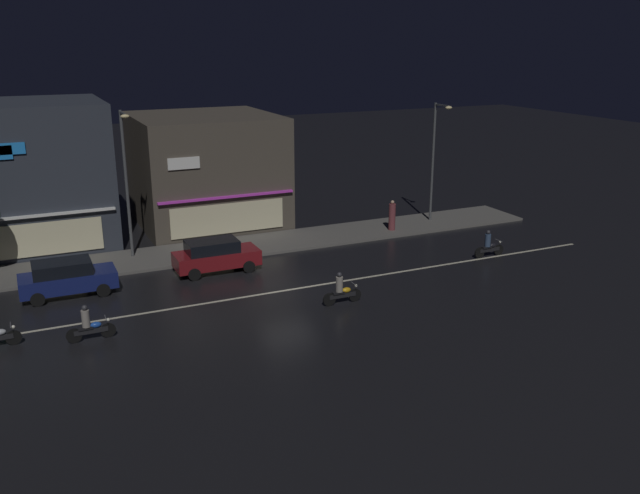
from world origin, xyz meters
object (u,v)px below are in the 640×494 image
at_px(motorcycle_trailing_far, 489,246).
at_px(pedestrian_on_sidewalk, 392,216).
at_px(streetlamp_east, 435,153).
at_px(parked_car_near_kerb, 67,277).
at_px(motorcycle_following, 89,326).
at_px(streetlamp_mid, 126,174).
at_px(motorcycle_lead, 341,291).
at_px(parked_car_trailing, 215,255).
at_px(traffic_cone, 88,283).

bearing_deg(motorcycle_trailing_far, pedestrian_on_sidewalk, 116.88).
xyz_separation_m(streetlamp_east, pedestrian_on_sidewalk, (-3.49, -0.82, -3.54)).
height_order(parked_car_near_kerb, motorcycle_following, parked_car_near_kerb).
distance_m(streetlamp_mid, pedestrian_on_sidewalk, 15.96).
bearing_deg(streetlamp_mid, motorcycle_lead, -54.61).
height_order(streetlamp_east, motorcycle_following, streetlamp_east).
bearing_deg(streetlamp_mid, pedestrian_on_sidewalk, -4.43).
bearing_deg(motorcycle_trailing_far, motorcycle_lead, -157.90).
xyz_separation_m(streetlamp_mid, motorcycle_following, (-3.37, -9.70, -4.08)).
bearing_deg(parked_car_trailing, motorcycle_trailing_far, 164.65).
distance_m(parked_car_trailing, motorcycle_lead, 7.72).
bearing_deg(streetlamp_mid, streetlamp_east, -1.13).
relative_size(parked_car_trailing, traffic_cone, 7.82).
bearing_deg(motorcycle_lead, motorcycle_trailing_far, -157.97).
height_order(streetlamp_mid, parked_car_trailing, streetlamp_mid).
relative_size(parked_car_near_kerb, traffic_cone, 7.82).
relative_size(parked_car_trailing, motorcycle_lead, 2.26).
height_order(motorcycle_following, traffic_cone, motorcycle_following).
bearing_deg(streetlamp_east, motorcycle_trailing_far, -99.24).
xyz_separation_m(streetlamp_east, motorcycle_trailing_far, (-1.19, -7.30, -3.91)).
bearing_deg(motorcycle_lead, streetlamp_east, -131.83).
bearing_deg(motorcycle_lead, traffic_cone, -26.91).
bearing_deg(pedestrian_on_sidewalk, streetlamp_mid, 179.05).
bearing_deg(motorcycle_lead, parked_car_near_kerb, -22.40).
distance_m(motorcycle_lead, motorcycle_trailing_far, 10.74).
distance_m(parked_car_trailing, motorcycle_following, 9.10).
bearing_deg(parked_car_near_kerb, streetlamp_mid, -132.06).
relative_size(streetlamp_east, motorcycle_lead, 3.95).
height_order(parked_car_near_kerb, traffic_cone, parked_car_near_kerb).
distance_m(parked_car_near_kerb, motorcycle_lead, 12.78).
bearing_deg(motorcycle_following, parked_car_near_kerb, -87.06).
relative_size(pedestrian_on_sidewalk, motorcycle_following, 0.98).
distance_m(motorcycle_following, traffic_cone, 6.19).
distance_m(streetlamp_east, motorcycle_following, 24.52).
relative_size(motorcycle_following, motorcycle_trailing_far, 1.00).
height_order(streetlamp_east, pedestrian_on_sidewalk, streetlamp_east).
bearing_deg(motorcycle_following, streetlamp_mid, -109.69).
xyz_separation_m(parked_car_trailing, traffic_cone, (-6.27, 0.21, -0.59)).
bearing_deg(parked_car_trailing, pedestrian_on_sidewalk, -167.91).
bearing_deg(motorcycle_trailing_far, parked_car_trailing, 171.92).
relative_size(parked_car_trailing, motorcycle_following, 2.26).
bearing_deg(traffic_cone, motorcycle_trailing_far, -11.35).
xyz_separation_m(pedestrian_on_sidewalk, traffic_cone, (-18.22, -2.35, -0.72)).
relative_size(streetlamp_mid, motorcycle_lead, 4.12).
xyz_separation_m(motorcycle_following, traffic_cone, (0.63, 6.15, -0.36)).
xyz_separation_m(parked_car_trailing, motorcycle_lead, (3.88, -6.66, -0.24)).
distance_m(streetlamp_mid, motorcycle_following, 11.05).
height_order(pedestrian_on_sidewalk, motorcycle_lead, pedestrian_on_sidewalk).
relative_size(pedestrian_on_sidewalk, parked_car_trailing, 0.43).
xyz_separation_m(parked_car_trailing, motorcycle_following, (-6.90, -5.94, -0.24)).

